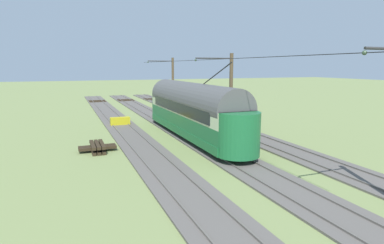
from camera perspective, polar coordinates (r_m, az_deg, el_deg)
name	(u,v)px	position (r m, az deg, el deg)	size (l,w,h in m)	color
ground_plane	(199,141)	(24.39, 1.16, -3.36)	(220.00, 220.00, 0.00)	olive
track_streetcar_siding	(248,135)	(26.63, 9.77, -2.26)	(2.80, 80.00, 0.18)	#56514C
track_adjacent_siding	(197,139)	(24.66, 0.88, -3.08)	(2.80, 80.00, 0.18)	#56514C
track_third_siding	(139,145)	(23.37, -9.27, -3.93)	(2.80, 80.00, 0.18)	#56514C
vintage_streetcar	(192,109)	(25.17, 0.04, 2.29)	(2.65, 16.95, 5.63)	#196033
catenary_pole_foreground	(172,84)	(39.09, -3.52, 6.70)	(3.22, 0.28, 6.53)	#4C3D28
catenary_pole_mid_near	(230,93)	(25.64, 6.64, 5.02)	(3.22, 0.28, 6.53)	#4C3D28
overhead_wire_run	(193,60)	(25.10, 0.11, 10.81)	(3.01, 33.19, 0.18)	black
spare_tie_stack	(97,147)	(22.33, -16.28, -4.28)	(2.40, 2.40, 0.54)	#2D2316
track_end_bumper	(120,121)	(31.30, -12.53, 0.10)	(1.80, 0.60, 0.80)	#B2A519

